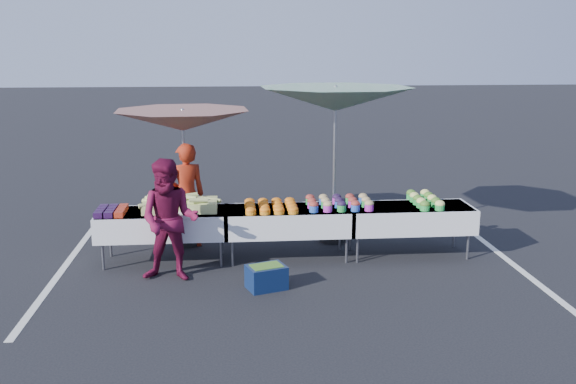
{
  "coord_description": "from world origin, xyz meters",
  "views": [
    {
      "loc": [
        -0.79,
        -8.99,
        3.08
      ],
      "look_at": [
        0.0,
        0.0,
        1.0
      ],
      "focal_mm": 40.0,
      "sensor_mm": 36.0,
      "label": 1
    }
  ],
  "objects": [
    {
      "name": "vendor",
      "position": [
        -1.51,
        0.69,
        0.81
      ],
      "size": [
        0.69,
        0.56,
        1.63
      ],
      "primitive_type": "imported",
      "rotation": [
        0.0,
        0.0,
        3.48
      ],
      "color": "#A32712",
      "rests_on": "ground"
    },
    {
      "name": "carrot_bowls",
      "position": [
        -0.25,
        -0.01,
        0.8
      ],
      "size": [
        0.75,
        0.69,
        0.11
      ],
      "color": "orange",
      "rests_on": "table_center"
    },
    {
      "name": "ground",
      "position": [
        0.0,
        0.0,
        0.0
      ],
      "size": [
        80.0,
        80.0,
        0.0
      ],
      "primitive_type": "plane",
      "color": "black"
    },
    {
      "name": "potato_cups",
      "position": [
        0.75,
        0.0,
        0.83
      ],
      "size": [
        0.94,
        0.58,
        0.16
      ],
      "color": "blue",
      "rests_on": "table_right"
    },
    {
      "name": "table_center",
      "position": [
        0.0,
        0.0,
        0.58
      ],
      "size": [
        1.86,
        0.81,
        0.75
      ],
      "color": "white",
      "rests_on": "ground"
    },
    {
      "name": "stripe_right",
      "position": [
        3.2,
        0.0,
        0.0
      ],
      "size": [
        0.1,
        5.0,
        0.0
      ],
      "primitive_type": "cube",
      "color": "silver",
      "rests_on": "ground"
    },
    {
      "name": "umbrella_right",
      "position": [
        0.8,
        0.8,
        2.25
      ],
      "size": [
        3.11,
        3.11,
        2.48
      ],
      "rotation": [
        0.0,
        0.0,
        -0.35
      ],
      "color": "black",
      "rests_on": "ground"
    },
    {
      "name": "storage_bin",
      "position": [
        -0.38,
        -1.19,
        0.16
      ],
      "size": [
        0.57,
        0.49,
        0.31
      ],
      "rotation": [
        0.0,
        0.0,
        0.33
      ],
      "color": "#0D1D43",
      "rests_on": "ground"
    },
    {
      "name": "corn_pile",
      "position": [
        -1.56,
        0.04,
        0.84
      ],
      "size": [
        1.16,
        0.57,
        0.26
      ],
      "color": "#D6D66E",
      "rests_on": "table_left"
    },
    {
      "name": "plastic_bags",
      "position": [
        -1.5,
        -0.3,
        0.78
      ],
      "size": [
        0.3,
        0.25,
        0.05
      ],
      "primitive_type": "cube",
      "color": "white",
      "rests_on": "table_left"
    },
    {
      "name": "table_left",
      "position": [
        -1.8,
        0.0,
        0.58
      ],
      "size": [
        1.86,
        0.81,
        0.75
      ],
      "color": "white",
      "rests_on": "ground"
    },
    {
      "name": "umbrella_left",
      "position": [
        -1.53,
        0.8,
        1.94
      ],
      "size": [
        2.66,
        2.66,
        2.15
      ],
      "rotation": [
        0.0,
        0.0,
        -0.32
      ],
      "color": "black",
      "rests_on": "ground"
    },
    {
      "name": "table_right",
      "position": [
        1.8,
        0.0,
        0.58
      ],
      "size": [
        1.86,
        0.81,
        0.75
      ],
      "color": "white",
      "rests_on": "ground"
    },
    {
      "name": "bean_baskets",
      "position": [
        2.06,
        0.08,
        0.82
      ],
      "size": [
        0.36,
        0.86,
        0.15
      ],
      "color": "green",
      "rests_on": "table_right"
    },
    {
      "name": "stripe_left",
      "position": [
        -3.2,
        0.0,
        0.0
      ],
      "size": [
        0.1,
        5.0,
        0.0
      ],
      "primitive_type": "cube",
      "color": "silver",
      "rests_on": "ground"
    },
    {
      "name": "berry_punnets",
      "position": [
        -2.51,
        -0.06,
        0.79
      ],
      "size": [
        0.4,
        0.54,
        0.08
      ],
      "color": "black",
      "rests_on": "table_left"
    },
    {
      "name": "customer",
      "position": [
        -1.63,
        -0.75,
        0.82
      ],
      "size": [
        0.89,
        0.75,
        1.64
      ],
      "primitive_type": "imported",
      "rotation": [
        0.0,
        0.0,
        -0.17
      ],
      "color": "maroon",
      "rests_on": "ground"
    }
  ]
}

